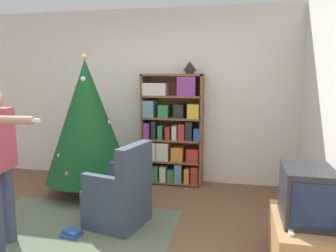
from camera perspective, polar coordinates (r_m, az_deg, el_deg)
name	(u,v)px	position (r m, az deg, el deg)	size (l,w,h in m)	color
ground_plane	(94,252)	(3.35, -12.70, -20.55)	(14.00, 14.00, 0.00)	brown
wall_back	(155,96)	(5.07, -2.33, 5.23)	(8.00, 0.10, 2.60)	silver
area_rug	(66,234)	(3.73, -17.40, -17.46)	(2.20, 1.63, 0.01)	#56664C
bookshelf	(172,131)	(4.85, 0.69, -0.87)	(0.90, 0.29, 1.64)	brown
tv_stand	(304,244)	(3.18, 22.54, -18.42)	(0.51, 0.86, 0.42)	tan
television	(307,195)	(3.01, 23.08, -10.96)	(0.40, 0.50, 0.46)	#28282D
game_remote	(291,232)	(2.83, 20.58, -16.83)	(0.04, 0.12, 0.02)	white
christmas_tree	(87,120)	(4.53, -13.92, 0.94)	(1.15, 1.15, 1.90)	#4C3323
armchair	(120,197)	(3.67, -8.30, -12.09)	(0.68, 0.67, 0.92)	#334256
table_lamp	(190,67)	(4.73, 3.82, 10.26)	(0.20, 0.20, 0.18)	#473828
book_pile_near_tree	(116,203)	(4.29, -9.00, -13.06)	(0.24, 0.16, 0.07)	#5B899E
book_pile_by_chair	(72,234)	(3.66, -16.43, -17.52)	(0.21, 0.18, 0.06)	#284C93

